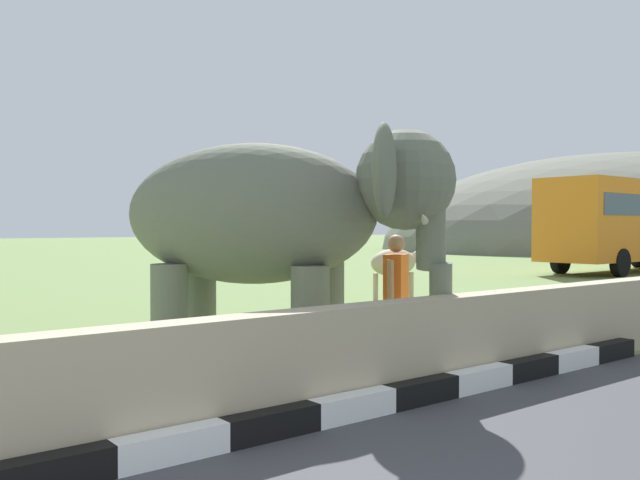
% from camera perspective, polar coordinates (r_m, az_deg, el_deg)
% --- Properties ---
extents(barrier_parapet, '(28.00, 0.36, 1.00)m').
position_cam_1_polar(barrier_parapet, '(6.07, -4.94, -10.86)').
color(barrier_parapet, tan).
rests_on(barrier_parapet, ground_plane).
extents(elephant, '(3.72, 3.91, 2.88)m').
position_cam_1_polar(elephant, '(8.21, -3.40, 1.90)').
color(elephant, '#646858').
rests_on(elephant, ground_plane).
extents(person_handler, '(0.60, 0.41, 1.66)m').
position_cam_1_polar(person_handler, '(9.01, 6.35, -4.20)').
color(person_handler, navy).
rests_on(person_handler, ground_plane).
extents(bus_orange, '(9.93, 2.80, 3.50)m').
position_cam_1_polar(bus_orange, '(29.52, 24.46, 1.64)').
color(bus_orange, orange).
rests_on(bus_orange, ground_plane).
extents(cow_near, '(1.91, 0.74, 1.23)m').
position_cam_1_polar(cow_near, '(16.64, 6.26, -1.96)').
color(cow_near, tan).
rests_on(cow_near, ground_plane).
extents(hill_east, '(45.71, 36.57, 15.58)m').
position_cam_1_polar(hill_east, '(63.27, 24.39, -0.58)').
color(hill_east, '#66685B').
rests_on(hill_east, ground_plane).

